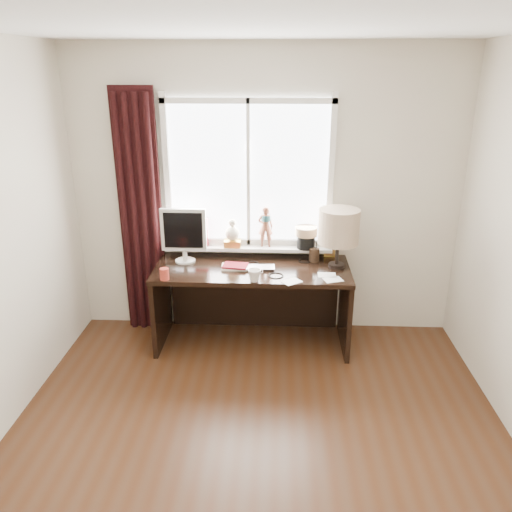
{
  "coord_description": "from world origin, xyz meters",
  "views": [
    {
      "loc": [
        0.12,
        -2.4,
        2.38
      ],
      "look_at": [
        -0.05,
        1.25,
        1.0
      ],
      "focal_mm": 35.0,
      "sensor_mm": 36.0,
      "label": 1
    }
  ],
  "objects_px": {
    "laptop": "(258,268)",
    "red_cup": "(164,274)",
    "monitor": "(184,232)",
    "table_lamp": "(339,227)",
    "mug": "(254,275)",
    "desk": "(253,288)"
  },
  "relations": [
    {
      "from": "laptop",
      "to": "red_cup",
      "type": "height_order",
      "value": "red_cup"
    },
    {
      "from": "red_cup",
      "to": "monitor",
      "type": "distance_m",
      "value": 0.48
    },
    {
      "from": "laptop",
      "to": "table_lamp",
      "type": "distance_m",
      "value": 0.78
    },
    {
      "from": "laptop",
      "to": "mug",
      "type": "xyz_separation_m",
      "value": [
        -0.02,
        -0.26,
        0.04
      ]
    },
    {
      "from": "mug",
      "to": "desk",
      "type": "distance_m",
      "value": 0.5
    },
    {
      "from": "laptop",
      "to": "red_cup",
      "type": "distance_m",
      "value": 0.8
    },
    {
      "from": "laptop",
      "to": "desk",
      "type": "distance_m",
      "value": 0.29
    },
    {
      "from": "desk",
      "to": "mug",
      "type": "bearing_deg",
      "value": -85.37
    },
    {
      "from": "laptop",
      "to": "monitor",
      "type": "bearing_deg",
      "value": 164.82
    },
    {
      "from": "red_cup",
      "to": "table_lamp",
      "type": "relative_size",
      "value": 0.19
    },
    {
      "from": "desk",
      "to": "table_lamp",
      "type": "relative_size",
      "value": 3.27
    },
    {
      "from": "red_cup",
      "to": "desk",
      "type": "distance_m",
      "value": 0.86
    },
    {
      "from": "laptop",
      "to": "mug",
      "type": "distance_m",
      "value": 0.27
    },
    {
      "from": "mug",
      "to": "table_lamp",
      "type": "xyz_separation_m",
      "value": [
        0.7,
        0.34,
        0.31
      ]
    },
    {
      "from": "red_cup",
      "to": "desk",
      "type": "height_order",
      "value": "red_cup"
    },
    {
      "from": "laptop",
      "to": "red_cup",
      "type": "bearing_deg",
      "value": -163.24
    },
    {
      "from": "laptop",
      "to": "desk",
      "type": "bearing_deg",
      "value": 107.4
    },
    {
      "from": "red_cup",
      "to": "desk",
      "type": "relative_size",
      "value": 0.06
    },
    {
      "from": "red_cup",
      "to": "desk",
      "type": "bearing_deg",
      "value": 29.34
    },
    {
      "from": "laptop",
      "to": "monitor",
      "type": "relative_size",
      "value": 0.62
    },
    {
      "from": "monitor",
      "to": "laptop",
      "type": "bearing_deg",
      "value": -12.66
    },
    {
      "from": "laptop",
      "to": "table_lamp",
      "type": "bearing_deg",
      "value": 4.19
    }
  ]
}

